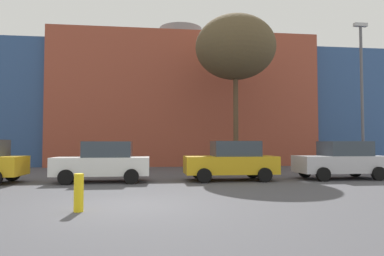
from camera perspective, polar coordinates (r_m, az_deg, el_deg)
ground_plane at (r=9.84m, az=-10.91°, el=-12.61°), size 200.00×200.00×0.00m
building_backdrop at (r=31.87m, az=-1.93°, el=3.52°), size 34.06×11.95×12.42m
parked_car_2 at (r=15.96m, az=-14.45°, el=-5.46°), size 4.19×2.06×1.82m
parked_car_3 at (r=16.26m, az=6.55°, el=-5.42°), size 4.25×2.08×1.84m
parked_car_4 at (r=18.32m, az=23.53°, el=-4.92°), size 4.23×2.07×1.83m
bare_tree_0 at (r=22.52m, az=7.22°, el=13.06°), size 5.08×5.08×9.85m
bollard_yellow_0 at (r=9.27m, az=-18.29°, el=-10.16°), size 0.24×0.24×0.96m
street_lamp at (r=22.54m, az=26.37°, el=5.91°), size 0.80×0.24×8.84m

